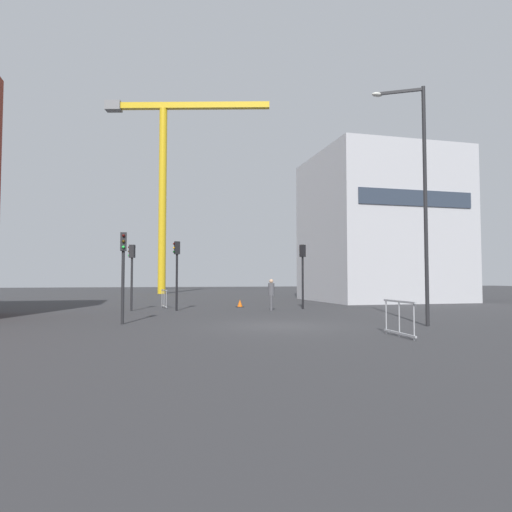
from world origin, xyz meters
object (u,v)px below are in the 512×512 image
object	(u,v)px
traffic_light_far	(132,266)
traffic_light_verge	(123,262)
construction_crane	(167,163)
traffic_cone_on_verge	(240,304)
streetlamp_tall	(419,186)
pedestrian_walking	(271,292)
traffic_light_near	(177,264)
traffic_light_crosswalk	(303,265)

from	to	relation	value
traffic_light_far	traffic_light_verge	world-z (taller)	traffic_light_far
construction_crane	traffic_light_verge	size ratio (longest dim) A/B	6.44
traffic_light_verge	traffic_cone_on_verge	xyz separation A→B (m)	(6.49, 9.06, -2.17)
streetlamp_tall	pedestrian_walking	bearing A→B (deg)	109.19
traffic_light_far	traffic_light_near	world-z (taller)	traffic_light_near
traffic_light_crosswalk	traffic_light_near	bearing A→B (deg)	177.06
construction_crane	traffic_cone_on_verge	bearing A→B (deg)	-82.99
streetlamp_tall	traffic_light_near	size ratio (longest dim) A/B	2.38
traffic_light_verge	traffic_light_near	bearing A→B (deg)	69.92
traffic_light_far	pedestrian_walking	distance (m)	7.69
traffic_light_near	pedestrian_walking	bearing A→B (deg)	-12.50
construction_crane	streetlamp_tall	xyz separation A→B (m)	(7.40, -38.35, -10.06)
traffic_light_near	pedestrian_walking	xyz separation A→B (m)	(5.03, -1.11, -1.55)
construction_crane	traffic_cone_on_verge	distance (m)	30.18
streetlamp_tall	traffic_cone_on_verge	size ratio (longest dim) A/B	19.57
pedestrian_walking	traffic_light_near	bearing A→B (deg)	167.50
traffic_light_verge	traffic_cone_on_verge	distance (m)	11.35
construction_crane	streetlamp_tall	distance (m)	40.33
construction_crane	traffic_cone_on_verge	size ratio (longest dim) A/B	49.41
streetlamp_tall	traffic_light_far	world-z (taller)	streetlamp_tall
traffic_light_far	traffic_light_crosswalk	distance (m)	9.52
traffic_light_near	traffic_light_verge	distance (m)	7.31
construction_crane	traffic_light_crosswalk	xyz separation A→B (m)	(6.33, -28.53, -12.74)
traffic_light_near	streetlamp_tall	bearing A→B (deg)	-51.20
traffic_light_near	traffic_cone_on_verge	distance (m)	5.11
streetlamp_tall	traffic_light_crosswalk	bearing A→B (deg)	96.23
pedestrian_walking	traffic_cone_on_verge	distance (m)	3.55
traffic_light_near	pedestrian_walking	size ratio (longest dim) A/B	2.20
traffic_light_near	traffic_light_crosswalk	xyz separation A→B (m)	(7.11, -0.37, -0.05)
traffic_light_near	traffic_light_verge	bearing A→B (deg)	-110.08
traffic_light_verge	pedestrian_walking	size ratio (longest dim) A/B	2.05
traffic_light_far	pedestrian_walking	world-z (taller)	traffic_light_far
streetlamp_tall	traffic_light_near	world-z (taller)	streetlamp_tall
traffic_light_near	traffic_light_crosswalk	distance (m)	7.12
traffic_light_near	traffic_cone_on_verge	world-z (taller)	traffic_light_near
construction_crane	traffic_light_near	world-z (taller)	construction_crane
traffic_light_crosswalk	traffic_light_far	bearing A→B (deg)	175.33
construction_crane	pedestrian_walking	distance (m)	32.84
streetlamp_tall	traffic_light_far	bearing A→B (deg)	134.91
streetlamp_tall	traffic_light_far	size ratio (longest dim) A/B	2.51
traffic_light_far	traffic_light_verge	xyz separation A→B (m)	(-0.14, -7.28, -0.04)
traffic_light_crosswalk	traffic_cone_on_verge	bearing A→B (deg)	140.81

